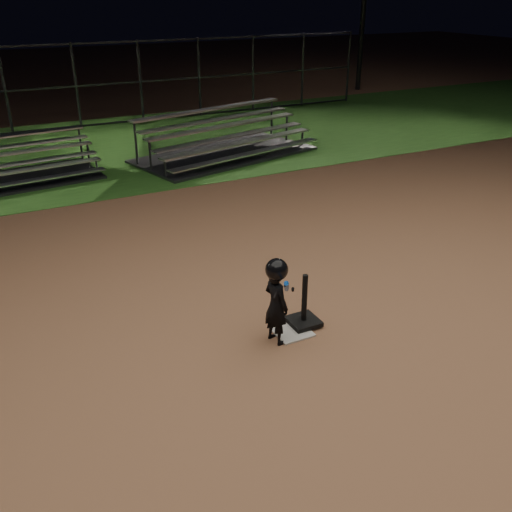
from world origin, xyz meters
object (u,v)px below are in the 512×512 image
Objects in this scene: bleacher_left at (9,175)px; batting_tee at (304,315)px; home_plate at (292,331)px; child_batter at (276,299)px; bleacher_right at (226,148)px.

batting_tee is at bearing -77.23° from bleacher_left.
batting_tee is at bearing 20.02° from home_plate.
bleacher_right is (2.93, 8.00, -0.37)m from child_batter.
child_batter is at bearing -123.94° from bleacher_right.
batting_tee is 0.69m from child_batter.
bleacher_left is at bearing 2.26° from child_batter.
child_batter is at bearing -80.75° from bleacher_left.
bleacher_right is at bearing -8.22° from bleacher_left.
home_plate is at bearing -88.24° from child_batter.
child_batter is at bearing -164.87° from home_plate.
bleacher_left is (-2.78, 8.01, 0.05)m from batting_tee.
home_plate is 0.65m from child_batter.
child_batter is (-0.50, -0.16, 0.45)m from batting_tee.
batting_tee reaches higher than home_plate.
child_batter reaches higher than home_plate.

